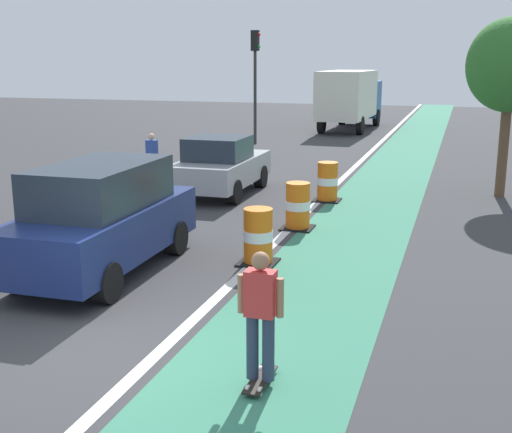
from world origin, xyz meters
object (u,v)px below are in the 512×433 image
Objects in this scene: delivery_truck_down_block at (350,96)px; pedestrian_crossing at (152,157)px; traffic_barrel_front at (258,237)px; street_tree_sidewalk at (511,66)px; skateboarder_on_lane at (260,315)px; traffic_barrel_mid at (298,206)px; parked_sedan_second at (220,166)px; traffic_light_corner at (255,67)px; parked_suv_nearest at (102,218)px; traffic_barrel_back at (327,182)px.

delivery_truck_down_block is 4.77× the size of pedestrian_crossing.
traffic_barrel_front is 0.22× the size of street_tree_sidewalk.
pedestrian_crossing is at bearing 121.61° from skateboarder_on_lane.
street_tree_sidewalk is (4.66, 5.38, 3.14)m from traffic_barrel_mid.
parked_sedan_second is 18.94m from delivery_truck_down_block.
parked_suv_nearest is at bearing -80.91° from traffic_light_corner.
parked_sedan_second is (-0.48, 7.44, -0.20)m from parked_suv_nearest.
traffic_barrel_mid is (3.13, -3.25, -0.30)m from parked_sedan_second.
skateboarder_on_lane is 4.91m from traffic_barrel_front.
traffic_barrel_front is 8.89m from pedestrian_crossing.
traffic_barrel_mid is at bearing -83.42° from delivery_truck_down_block.
traffic_barrel_front is (-1.48, 4.66, -0.38)m from skateboarder_on_lane.
parked_suv_nearest is 0.60× the size of delivery_truck_down_block.
pedestrian_crossing is 10.82m from street_tree_sidewalk.
traffic_barrel_mid is at bearing -130.92° from street_tree_sidewalk.
traffic_barrel_front and traffic_barrel_back have the same top height.
parked_sedan_second is 4.52m from traffic_barrel_mid.
traffic_barrel_back is (-1.36, 10.75, -0.38)m from skateboarder_on_lane.
street_tree_sidewalk is (3.26, 12.88, 2.76)m from skateboarder_on_lane.
traffic_light_corner reaches higher than parked_suv_nearest.
traffic_light_corner is at bearing 107.73° from traffic_barrel_front.
traffic_light_corner reaches higher than traffic_barrel_front.
delivery_truck_down_block is 18.35m from street_tree_sidewalk.
street_tree_sidewalk is (4.62, 2.13, 3.14)m from traffic_barrel_back.
parked_sedan_second is 0.81× the size of traffic_light_corner.
delivery_truck_down_block is (-3.96, 29.66, 0.94)m from skateboarder_on_lane.
traffic_light_corner is at bearing 111.16° from traffic_barrel_mid.
skateboarder_on_lane is at bearing -72.38° from traffic_barrel_front.
traffic_light_corner is (-5.58, 17.46, 2.97)m from traffic_barrel_front.
delivery_truck_down_block is at bearing 67.60° from traffic_light_corner.
delivery_truck_down_block is at bearing 97.83° from traffic_barrel_back.
traffic_barrel_front is at bearing -63.42° from parked_sedan_second.
street_tree_sidewalk is (10.32, -9.24, 0.17)m from traffic_light_corner.
traffic_barrel_mid is (-1.40, 7.51, -0.38)m from skateboarder_on_lane.
skateboarder_on_lane is 0.36× the size of parked_suv_nearest.
traffic_barrel_back is at bearing 97.21° from skateboarder_on_lane.
parked_sedan_second is at bearing -77.44° from traffic_light_corner.
parked_suv_nearest reaches higher than parked_sedan_second.
delivery_truck_down_block reaches higher than traffic_barrel_mid.
parked_suv_nearest reaches higher than traffic_barrel_back.
skateboarder_on_lane reaches higher than pedestrian_crossing.
skateboarder_on_lane is 29.93m from delivery_truck_down_block.
traffic_barrel_front is 0.68× the size of pedestrian_crossing.
street_tree_sidewalk is at bearing 24.78° from traffic_barrel_back.
traffic_barrel_back is at bearing -155.22° from street_tree_sidewalk.
delivery_truck_down_block reaches higher than parked_suv_nearest.
parked_suv_nearest is (-4.05, 3.32, 0.12)m from skateboarder_on_lane.
parked_suv_nearest is 26.35m from delivery_truck_down_block.
skateboarder_on_lane is 7.65m from traffic_barrel_mid.
traffic_light_corner is at bearing 102.56° from parked_sedan_second.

